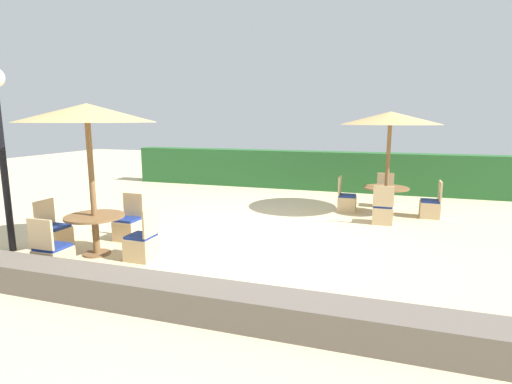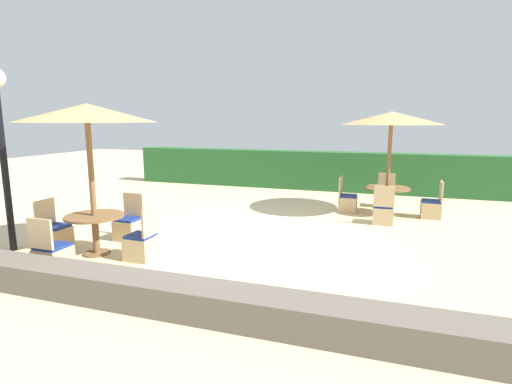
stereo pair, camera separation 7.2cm
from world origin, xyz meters
The scene contains 15 objects.
ground_plane centered at (0.00, 0.00, 0.00)m, with size 40.00×40.00×0.00m, color beige.
hedge_row centered at (0.00, 6.46, 0.67)m, with size 13.00×0.70×1.33m, color #28602D.
stone_border centered at (0.00, -3.15, 0.20)m, with size 10.00×0.56×0.40m, color #6B6056.
parasol_back_right centered at (2.65, 3.26, 2.44)m, with size 2.48×2.48×2.61m.
round_table_back_right centered at (2.65, 3.26, 0.57)m, with size 1.12×1.12×0.71m.
patio_chair_back_right_south centered at (2.59, 2.26, 0.26)m, with size 0.46×0.46×0.93m.
patio_chair_back_right_east centered at (3.73, 3.23, 0.26)m, with size 0.46×0.46×0.93m.
patio_chair_back_right_north centered at (2.63, 4.25, 0.26)m, with size 0.46×0.46×0.93m.
patio_chair_back_right_west centered at (1.66, 3.31, 0.26)m, with size 0.46×0.46×0.93m.
parasol_front_left centered at (-2.33, -1.61, 2.52)m, with size 2.34×2.34×2.69m.
round_table_front_left centered at (-2.33, -1.61, 0.57)m, with size 1.04×1.04×0.73m.
patio_chair_front_left_south centered at (-2.39, -2.56, 0.26)m, with size 0.46×0.46×0.93m.
patio_chair_front_left_east centered at (-1.38, -1.59, 0.26)m, with size 0.46×0.46×0.93m.
patio_chair_front_left_north centered at (-2.32, -0.65, 0.26)m, with size 0.46×0.46×0.93m.
patio_chair_front_left_west centered at (-3.31, -1.59, 0.26)m, with size 0.46×0.46×0.93m.
Camera 1 is at (2.56, -7.34, 2.42)m, focal length 28.00 mm.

